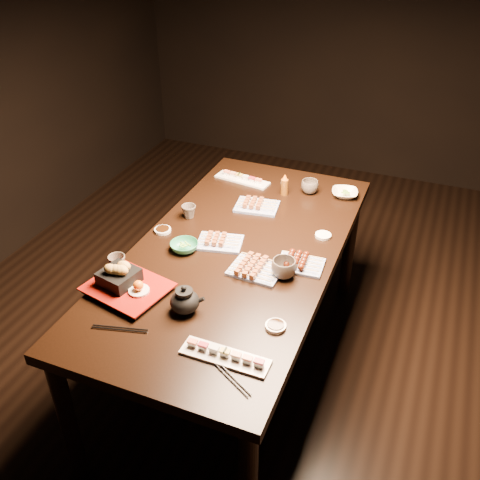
# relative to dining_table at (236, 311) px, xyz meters

# --- Properties ---
(ground) EXTENTS (5.00, 5.00, 0.00)m
(ground) POSITION_rel_dining_table_xyz_m (0.15, 0.10, -0.38)
(ground) COLOR black
(ground) RESTS_ON ground
(dining_table) EXTENTS (1.03, 1.86, 0.75)m
(dining_table) POSITION_rel_dining_table_xyz_m (0.00, 0.00, 0.00)
(dining_table) COLOR black
(dining_table) RESTS_ON ground
(sushi_platter_near) EXTENTS (0.33, 0.09, 0.04)m
(sushi_platter_near) POSITION_rel_dining_table_xyz_m (0.22, -0.65, 0.39)
(sushi_platter_near) COLOR white
(sushi_platter_near) RESTS_ON dining_table
(sushi_platter_far) EXTENTS (0.33, 0.13, 0.04)m
(sushi_platter_far) POSITION_rel_dining_table_xyz_m (-0.23, 0.65, 0.39)
(sushi_platter_far) COLOR white
(sushi_platter_far) RESTS_ON dining_table
(yakitori_plate_center) EXTENTS (0.23, 0.19, 0.05)m
(yakitori_plate_center) POSITION_rel_dining_table_xyz_m (-0.09, 0.01, 0.40)
(yakitori_plate_center) COLOR #828EB6
(yakitori_plate_center) RESTS_ON dining_table
(yakitori_plate_right) EXTENTS (0.23, 0.17, 0.06)m
(yakitori_plate_right) POSITION_rel_dining_table_xyz_m (0.15, -0.13, 0.40)
(yakitori_plate_right) COLOR #828EB6
(yakitori_plate_right) RESTS_ON dining_table
(yakitori_plate_left) EXTENTS (0.24, 0.19, 0.06)m
(yakitori_plate_left) POSITION_rel_dining_table_xyz_m (-0.04, 0.39, 0.40)
(yakitori_plate_left) COLOR #828EB6
(yakitori_plate_left) RESTS_ON dining_table
(tsukune_plate) EXTENTS (0.21, 0.16, 0.05)m
(tsukune_plate) POSITION_rel_dining_table_xyz_m (0.31, -0.01, 0.40)
(tsukune_plate) COLOR #828EB6
(tsukune_plate) RESTS_ON dining_table
(edamame_bowl_green) EXTENTS (0.15, 0.15, 0.04)m
(edamame_bowl_green) POSITION_rel_dining_table_xyz_m (-0.22, -0.10, 0.40)
(edamame_bowl_green) COLOR #2A8057
(edamame_bowl_green) RESTS_ON dining_table
(edamame_bowl_cream) EXTENTS (0.17, 0.17, 0.03)m
(edamame_bowl_cream) POSITION_rel_dining_table_xyz_m (0.35, 0.69, 0.39)
(edamame_bowl_cream) COLOR #F6E8C9
(edamame_bowl_cream) RESTS_ON dining_table
(tempura_tray) EXTENTS (0.37, 0.32, 0.12)m
(tempura_tray) POSITION_rel_dining_table_xyz_m (-0.30, -0.45, 0.43)
(tempura_tray) COLOR black
(tempura_tray) RESTS_ON dining_table
(teacup_near_left) EXTENTS (0.10, 0.10, 0.07)m
(teacup_near_left) POSITION_rel_dining_table_xyz_m (-0.42, -0.34, 0.41)
(teacup_near_left) COLOR #4D443B
(teacup_near_left) RESTS_ON dining_table
(teacup_mid_right) EXTENTS (0.12, 0.12, 0.08)m
(teacup_mid_right) POSITION_rel_dining_table_xyz_m (0.27, -0.11, 0.42)
(teacup_mid_right) COLOR #4D443B
(teacup_mid_right) RESTS_ON dining_table
(teacup_far_left) EXTENTS (0.09, 0.09, 0.07)m
(teacup_far_left) POSITION_rel_dining_table_xyz_m (-0.33, 0.18, 0.41)
(teacup_far_left) COLOR #4D443B
(teacup_far_left) RESTS_ON dining_table
(teacup_far_right) EXTENTS (0.10, 0.10, 0.07)m
(teacup_far_right) POSITION_rel_dining_table_xyz_m (0.16, 0.66, 0.41)
(teacup_far_right) COLOR #4D443B
(teacup_far_right) RESTS_ON dining_table
(teapot) EXTENTS (0.18, 0.18, 0.12)m
(teapot) POSITION_rel_dining_table_xyz_m (-0.02, -0.47, 0.43)
(teapot) COLOR black
(teapot) RESTS_ON dining_table
(condiment_bottle) EXTENTS (0.04, 0.04, 0.12)m
(condiment_bottle) POSITION_rel_dining_table_xyz_m (0.04, 0.59, 0.43)
(condiment_bottle) COLOR #64360D
(condiment_bottle) RESTS_ON dining_table
(sauce_dish_west) EXTENTS (0.10, 0.10, 0.01)m
(sauce_dish_west) POSITION_rel_dining_table_xyz_m (-0.39, 0.01, 0.38)
(sauce_dish_west) COLOR white
(sauce_dish_west) RESTS_ON dining_table
(sauce_dish_east) EXTENTS (0.09, 0.09, 0.01)m
(sauce_dish_east) POSITION_rel_dining_table_xyz_m (0.35, 0.25, 0.38)
(sauce_dish_east) COLOR white
(sauce_dish_east) RESTS_ON dining_table
(sauce_dish_se) EXTENTS (0.09, 0.09, 0.01)m
(sauce_dish_se) POSITION_rel_dining_table_xyz_m (0.34, -0.43, 0.38)
(sauce_dish_se) COLOR white
(sauce_dish_se) RESTS_ON dining_table
(sauce_dish_nw) EXTENTS (0.08, 0.08, 0.01)m
(sauce_dish_nw) POSITION_rel_dining_table_xyz_m (-0.27, 0.66, 0.38)
(sauce_dish_nw) COLOR white
(sauce_dish_nw) RESTS_ON dining_table
(chopsticks_near) EXTENTS (0.21, 0.07, 0.01)m
(chopsticks_near) POSITION_rel_dining_table_xyz_m (-0.20, -0.66, 0.38)
(chopsticks_near) COLOR black
(chopsticks_near) RESTS_ON dining_table
(chopsticks_se) EXTENTS (0.22, 0.14, 0.01)m
(chopsticks_se) POSITION_rel_dining_table_xyz_m (0.26, -0.72, 0.38)
(chopsticks_se) COLOR black
(chopsticks_se) RESTS_ON dining_table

